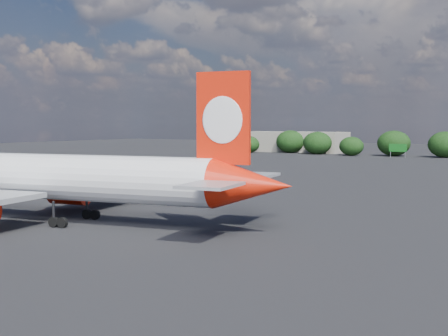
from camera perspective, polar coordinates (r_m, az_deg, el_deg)
The scene contains 4 objects.
ground at distance 103.98m, azimuth 6.68°, elevation -2.39°, with size 500.00×500.00×0.00m, color black.
qantas_airliner at distance 75.83m, azimuth -14.08°, elevation -0.97°, with size 52.70×50.32×17.23m.
terminal_building at distance 250.54m, azimuth 6.33°, elevation 2.40°, with size 42.00×16.00×8.00m.
highway_sign at distance 218.52m, azimuth 15.61°, elevation 1.77°, with size 6.00×0.30×4.50m.
Camera 1 is at (44.53, -33.19, 11.97)m, focal length 50.00 mm.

